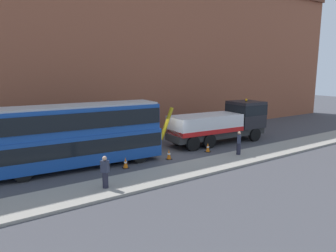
{
  "coord_description": "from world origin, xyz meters",
  "views": [
    {
      "loc": [
        -12.59,
        -18.93,
        6.25
      ],
      "look_at": [
        0.48,
        0.34,
        2.0
      ],
      "focal_mm": 33.39,
      "sensor_mm": 36.0,
      "label": 1
    }
  ],
  "objects": [
    {
      "name": "traffic_cone_near_bus",
      "position": [
        -4.07,
        -1.52,
        0.34
      ],
      "size": [
        0.36,
        0.36,
        0.72
      ],
      "color": "orange",
      "rests_on": "ground_plane"
    },
    {
      "name": "traffic_cone_midway",
      "position": [
        -0.64,
        -1.43,
        0.34
      ],
      "size": [
        0.36,
        0.36,
        0.72
      ],
      "color": "orange",
      "rests_on": "ground_plane"
    },
    {
      "name": "double_decker_bus",
      "position": [
        -6.57,
        0.34,
        2.23
      ],
      "size": [
        11.16,
        3.29,
        4.06
      ],
      "rotation": [
        0.0,
        0.0,
        -0.07
      ],
      "color": "#19479E",
      "rests_on": "ground_plane"
    },
    {
      "name": "pedestrian_bystander",
      "position": [
        3.93,
        -3.68,
        0.99
      ],
      "size": [
        0.47,
        0.47,
        1.71
      ],
      "rotation": [
        0.0,
        0.0,
        2.35
      ],
      "color": "#232333",
      "rests_on": "near_kerb"
    },
    {
      "name": "traffic_cone_near_truck",
      "position": [
        2.93,
        -1.48,
        0.34
      ],
      "size": [
        0.36,
        0.36,
        0.72
      ],
      "color": "orange",
      "rests_on": "ground_plane"
    },
    {
      "name": "near_kerb",
      "position": [
        0.0,
        -4.2,
        0.07
      ],
      "size": [
        60.0,
        2.8,
        0.15
      ],
      "primitive_type": "cube",
      "color": "gray",
      "rests_on": "ground_plane"
    },
    {
      "name": "ground_plane",
      "position": [
        0.0,
        0.0,
        0.0
      ],
      "size": [
        120.0,
        120.0,
        0.0
      ],
      "primitive_type": "plane",
      "color": "#424247"
    },
    {
      "name": "building_facade",
      "position": [
        0.0,
        6.9,
        8.07
      ],
      "size": [
        60.0,
        1.5,
        16.0
      ],
      "color": "#935138",
      "rests_on": "ground_plane"
    },
    {
      "name": "recovery_tow_truck",
      "position": [
        6.05,
        0.3,
        1.76
      ],
      "size": [
        10.22,
        3.24,
        3.67
      ],
      "rotation": [
        0.0,
        0.0,
        -0.07
      ],
      "color": "#2D2D2D",
      "rests_on": "ground_plane"
    },
    {
      "name": "pedestrian_onlooker",
      "position": [
        -6.62,
        -4.31,
        0.99
      ],
      "size": [
        0.44,
        0.48,
        1.71
      ],
      "rotation": [
        0.0,
        0.0,
        0.61
      ],
      "color": "#232333",
      "rests_on": "near_kerb"
    }
  ]
}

